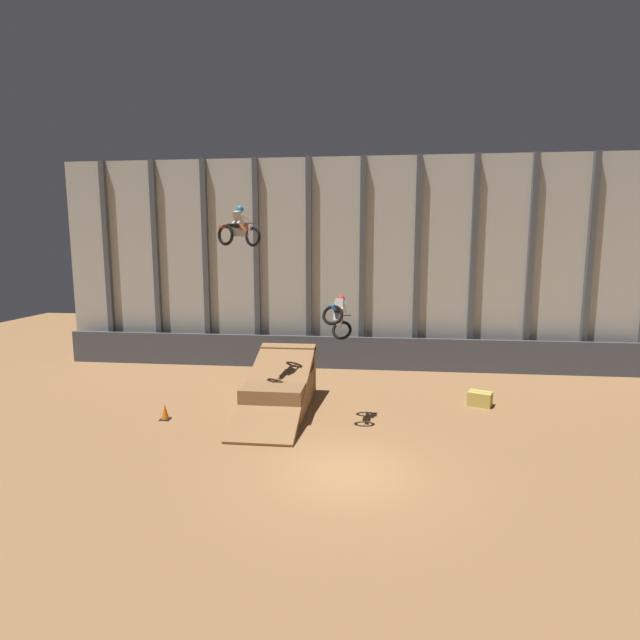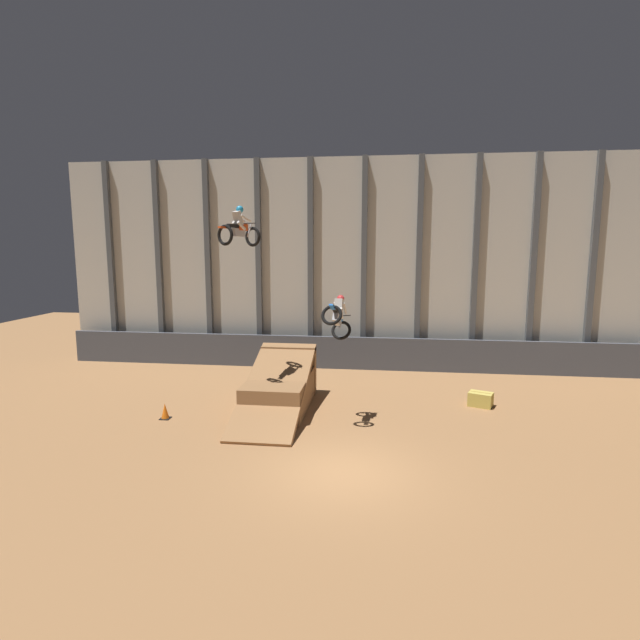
# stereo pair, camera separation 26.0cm
# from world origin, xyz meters

# --- Properties ---
(ground_plane) EXTENTS (60.00, 60.00, 0.00)m
(ground_plane) POSITION_xyz_m (0.00, 0.00, 0.00)
(ground_plane) COLOR #996B42
(arena_back_wall) EXTENTS (32.00, 0.40, 10.75)m
(arena_back_wall) POSITION_xyz_m (0.00, 12.74, 5.37)
(arena_back_wall) COLOR beige
(arena_back_wall) RESTS_ON ground_plane
(lower_barrier) EXTENTS (31.36, 0.20, 1.68)m
(lower_barrier) POSITION_xyz_m (0.00, 11.86, 0.84)
(lower_barrier) COLOR #474C56
(lower_barrier) RESTS_ON ground_plane
(dirt_ramp) EXTENTS (2.32, 6.03, 2.25)m
(dirt_ramp) POSITION_xyz_m (-2.95, 5.57, 0.75)
(dirt_ramp) COLOR olive
(dirt_ramp) RESTS_ON ground_plane
(rider_bike_left_air) EXTENTS (1.36, 1.74, 1.46)m
(rider_bike_left_air) POSITION_xyz_m (-4.16, 4.45, 6.89)
(rider_bike_left_air) COLOR black
(rider_bike_right_air) EXTENTS (1.03, 1.78, 1.68)m
(rider_bike_right_air) POSITION_xyz_m (-0.55, 3.92, 3.87)
(rider_bike_right_air) COLOR black
(traffic_cone_near_ramp) EXTENTS (0.36, 0.36, 0.58)m
(traffic_cone_near_ramp) POSITION_xyz_m (-6.87, 3.57, 0.28)
(traffic_cone_near_ramp) COLOR black
(traffic_cone_near_ramp) RESTS_ON ground_plane
(hay_bale_trackside) EXTENTS (1.06, 0.90, 0.57)m
(hay_bale_trackside) POSITION_xyz_m (4.93, 6.54, 0.28)
(hay_bale_trackside) COLOR #CCB751
(hay_bale_trackside) RESTS_ON ground_plane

